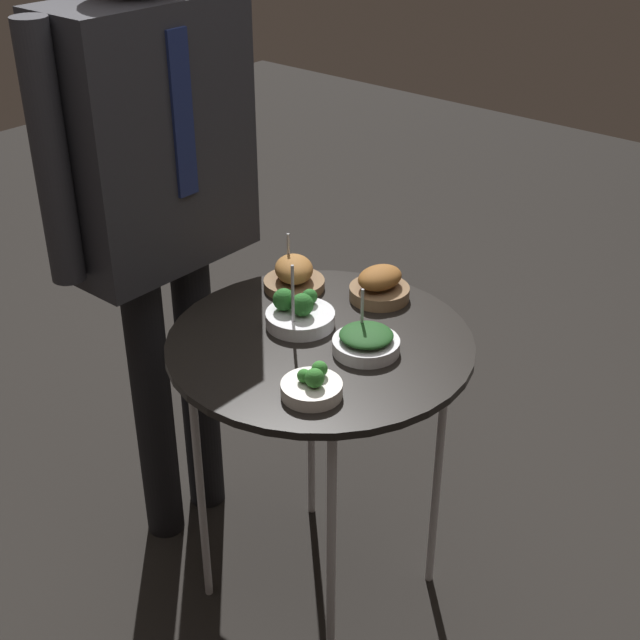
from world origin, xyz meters
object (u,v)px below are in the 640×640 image
at_px(serving_cart, 320,361).
at_px(bowl_broccoli_front_right, 312,386).
at_px(bowl_roast_front_center, 294,275).
at_px(waiter_figure, 154,170).
at_px(bowl_spinach_front_left, 366,342).
at_px(bowl_roast_far_rim, 380,286).
at_px(bowl_broccoli_back_right, 299,314).

relative_size(serving_cart, bowl_broccoli_front_right, 6.08).
height_order(bowl_roast_front_center, bowl_broccoli_front_right, bowl_roast_front_center).
xyz_separation_m(bowl_roast_front_center, bowl_broccoli_front_right, (-0.32, -0.33, -0.01)).
bearing_deg(waiter_figure, serving_cart, -86.34).
height_order(serving_cart, waiter_figure, waiter_figure).
bearing_deg(bowl_spinach_front_left, serving_cart, 104.08).
distance_m(bowl_roast_far_rim, bowl_broccoli_front_right, 0.43).
height_order(bowl_roast_front_center, waiter_figure, waiter_figure).
bearing_deg(bowl_spinach_front_left, bowl_roast_front_center, 69.17).
relative_size(bowl_roast_far_rim, bowl_roast_front_center, 0.94).
xyz_separation_m(serving_cart, bowl_broccoli_front_right, (-0.17, -0.13, 0.08)).
relative_size(serving_cart, bowl_broccoli_back_right, 4.42).
bearing_deg(bowl_broccoli_front_right, bowl_broccoli_back_right, 46.79).
height_order(bowl_broccoli_front_right, waiter_figure, waiter_figure).
xyz_separation_m(bowl_roast_far_rim, bowl_broccoli_back_right, (-0.22, 0.06, -0.01)).
height_order(bowl_roast_far_rim, bowl_broccoli_front_right, bowl_roast_far_rim).
bearing_deg(serving_cart, bowl_spinach_front_left, -75.92).
height_order(serving_cart, bowl_roast_front_center, bowl_roast_front_center).
distance_m(bowl_roast_far_rim, bowl_roast_front_center, 0.21).
height_order(bowl_broccoli_front_right, bowl_broccoli_back_right, bowl_broccoli_back_right).
bearing_deg(bowl_spinach_front_left, bowl_broccoli_back_right, 92.01).
bearing_deg(bowl_spinach_front_left, bowl_roast_far_rim, 30.19).
height_order(bowl_roast_far_rim, bowl_spinach_front_left, bowl_spinach_front_left).
bearing_deg(bowl_roast_front_center, serving_cart, -125.27).
bearing_deg(bowl_broccoli_front_right, waiter_figure, 76.74).
height_order(serving_cart, bowl_broccoli_back_right, bowl_broccoli_back_right).
distance_m(serving_cart, bowl_spinach_front_left, 0.14).
distance_m(bowl_broccoli_front_right, bowl_broccoli_back_right, 0.28).
bearing_deg(bowl_roast_far_rim, serving_cart, -176.27).
bearing_deg(bowl_roast_far_rim, waiter_figure, 120.02).
height_order(serving_cart, bowl_roast_far_rim, bowl_roast_far_rim).
bearing_deg(bowl_broccoli_front_right, bowl_roast_front_center, 46.18).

